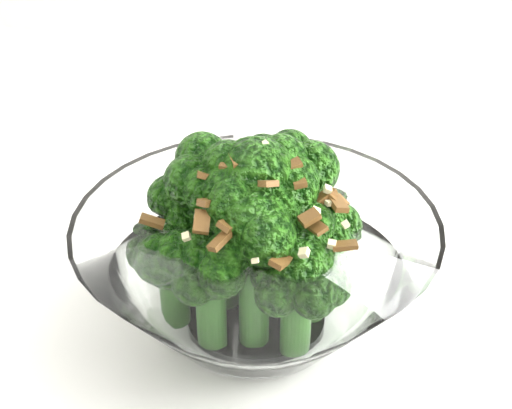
{
  "coord_description": "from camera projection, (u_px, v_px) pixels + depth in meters",
  "views": [
    {
      "loc": [
        0.21,
        -0.46,
        1.06
      ],
      "look_at": [
        0.19,
        -0.11,
        0.84
      ],
      "focal_mm": 55.0,
      "sensor_mm": 36.0,
      "label": 1
    }
  ],
  "objects": [
    {
      "name": "broccoli_dish",
      "position": [
        256.0,
        260.0,
        0.43
      ],
      "size": [
        0.2,
        0.2,
        0.12
      ],
      "color": "white",
      "rests_on": "table"
    },
    {
      "name": "table",
      "position": [
        11.0,
        346.0,
        0.54
      ],
      "size": [
        1.35,
        1.05,
        0.75
      ],
      "color": "white",
      "rests_on": "ground"
    }
  ]
}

